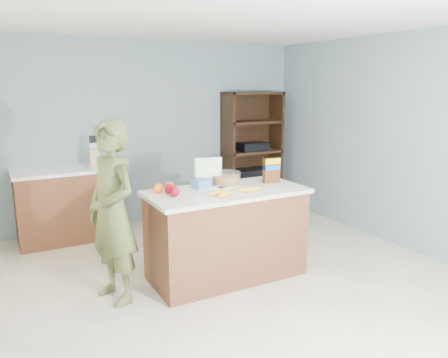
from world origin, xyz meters
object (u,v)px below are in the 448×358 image
person (112,213)px  tv (208,169)px  counter_peninsula (226,237)px  shelving_unit (250,153)px  cereal_box (272,168)px

person → tv: size_ratio=5.76×
counter_peninsula → shelving_unit: (1.55, 2.05, 0.45)m
person → tv: (1.06, 0.24, 0.25)m
counter_peninsula → tv: tv is taller
shelving_unit → person: bearing=-143.1°
tv → counter_peninsula: bearing=-80.8°
shelving_unit → cereal_box: 2.23m
person → counter_peninsula: bearing=69.7°
counter_peninsula → cereal_box: (0.57, 0.06, 0.64)m
shelving_unit → cereal_box: (-0.98, -1.99, 0.19)m
tv → cereal_box: bearing=-21.7°
person → shelving_unit: bearing=109.5°
person → cereal_box: size_ratio=6.17×
counter_peninsula → person: 1.18m
counter_peninsula → cereal_box: 0.86m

